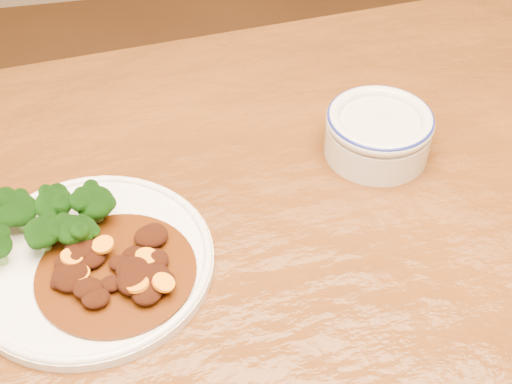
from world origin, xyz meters
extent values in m
cube|color=#5E3110|center=(0.00, 0.00, 0.73)|extent=(1.59, 1.05, 0.04)
cylinder|color=white|center=(-0.22, 0.05, 0.76)|extent=(0.24, 0.24, 0.01)
torus|color=white|center=(-0.22, 0.05, 0.76)|extent=(0.24, 0.24, 0.01)
cylinder|color=#689D51|center=(-0.23, 0.07, 0.77)|extent=(0.01, 0.01, 0.01)
ellipsoid|color=black|center=(-0.23, 0.07, 0.79)|extent=(0.03, 0.03, 0.03)
cylinder|color=#689D51|center=(-0.25, 0.11, 0.77)|extent=(0.01, 0.01, 0.01)
ellipsoid|color=black|center=(-0.25, 0.11, 0.79)|extent=(0.04, 0.04, 0.03)
cylinder|color=#689D51|center=(-0.30, 0.06, 0.77)|extent=(0.01, 0.01, 0.01)
cylinder|color=#689D51|center=(-0.21, 0.10, 0.77)|extent=(0.01, 0.01, 0.01)
ellipsoid|color=black|center=(-0.21, 0.10, 0.79)|extent=(0.04, 0.04, 0.03)
cylinder|color=#689D51|center=(-0.26, 0.07, 0.77)|extent=(0.01, 0.01, 0.01)
ellipsoid|color=black|center=(-0.26, 0.07, 0.79)|extent=(0.03, 0.03, 0.03)
cylinder|color=#689D51|center=(-0.29, 0.11, 0.77)|extent=(0.01, 0.01, 0.01)
ellipsoid|color=black|center=(-0.29, 0.11, 0.79)|extent=(0.04, 0.04, 0.03)
cylinder|color=#689D51|center=(-0.22, 0.07, 0.77)|extent=(0.01, 0.01, 0.01)
ellipsoid|color=black|center=(-0.22, 0.07, 0.78)|extent=(0.03, 0.03, 0.02)
cylinder|color=#4C2108|center=(-0.20, 0.03, 0.76)|extent=(0.15, 0.15, 0.00)
ellipsoid|color=black|center=(-0.23, 0.07, 0.77)|extent=(0.02, 0.02, 0.01)
ellipsoid|color=black|center=(-0.16, 0.06, 0.77)|extent=(0.03, 0.03, 0.02)
ellipsoid|color=black|center=(-0.16, 0.00, 0.77)|extent=(0.03, 0.03, 0.01)
ellipsoid|color=black|center=(-0.16, 0.06, 0.77)|extent=(0.03, 0.03, 0.01)
ellipsoid|color=black|center=(-0.25, 0.02, 0.77)|extent=(0.02, 0.02, 0.01)
ellipsoid|color=black|center=(-0.18, 0.04, 0.77)|extent=(0.02, 0.02, 0.01)
ellipsoid|color=black|center=(-0.17, 0.01, 0.77)|extent=(0.02, 0.03, 0.01)
ellipsoid|color=black|center=(-0.22, -0.01, 0.77)|extent=(0.03, 0.02, 0.01)
ellipsoid|color=black|center=(-0.16, 0.03, 0.77)|extent=(0.03, 0.03, 0.01)
ellipsoid|color=black|center=(-0.18, 0.00, 0.77)|extent=(0.02, 0.02, 0.01)
ellipsoid|color=black|center=(-0.19, 0.03, 0.77)|extent=(0.02, 0.02, 0.01)
ellipsoid|color=black|center=(-0.18, 0.02, 0.77)|extent=(0.03, 0.03, 0.02)
ellipsoid|color=black|center=(-0.20, 0.01, 0.77)|extent=(0.02, 0.02, 0.01)
ellipsoid|color=black|center=(-0.24, 0.04, 0.77)|extent=(0.03, 0.03, 0.02)
ellipsoid|color=black|center=(-0.22, 0.01, 0.77)|extent=(0.03, 0.02, 0.01)
ellipsoid|color=black|center=(-0.18, 0.01, 0.77)|extent=(0.03, 0.04, 0.02)
ellipsoid|color=black|center=(-0.22, 0.05, 0.77)|extent=(0.03, 0.03, 0.02)
ellipsoid|color=black|center=(-0.23, 0.04, 0.77)|extent=(0.03, 0.03, 0.01)
ellipsoid|color=black|center=(-0.23, 0.05, 0.77)|extent=(0.03, 0.03, 0.02)
ellipsoid|color=black|center=(-0.17, -0.01, 0.77)|extent=(0.03, 0.03, 0.01)
ellipsoid|color=black|center=(-0.24, 0.02, 0.77)|extent=(0.03, 0.04, 0.02)
ellipsoid|color=black|center=(-0.16, 0.01, 0.77)|extent=(0.02, 0.02, 0.01)
cylinder|color=orange|center=(-0.18, 0.00, 0.78)|extent=(0.02, 0.02, 0.01)
cylinder|color=orange|center=(-0.23, 0.02, 0.77)|extent=(0.02, 0.02, 0.01)
cylinder|color=orange|center=(-0.23, 0.06, 0.77)|extent=(0.02, 0.03, 0.01)
cylinder|color=orange|center=(-0.16, -0.01, 0.78)|extent=(0.03, 0.03, 0.01)
cylinder|color=orange|center=(-0.17, 0.03, 0.78)|extent=(0.02, 0.02, 0.01)
cylinder|color=orange|center=(-0.21, 0.05, 0.78)|extent=(0.02, 0.02, 0.01)
cylinder|color=orange|center=(-0.24, 0.04, 0.78)|extent=(0.02, 0.02, 0.01)
cylinder|color=orange|center=(-0.23, 0.06, 0.78)|extent=(0.02, 0.02, 0.01)
cylinder|color=beige|center=(0.10, 0.16, 0.77)|extent=(0.12, 0.12, 0.04)
cylinder|color=beige|center=(0.10, 0.16, 0.79)|extent=(0.09, 0.09, 0.01)
torus|color=beige|center=(0.10, 0.16, 0.80)|extent=(0.12, 0.12, 0.02)
torus|color=navy|center=(0.10, 0.16, 0.80)|extent=(0.12, 0.12, 0.01)
camera|label=1|loc=(-0.15, -0.42, 1.28)|focal=50.00mm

